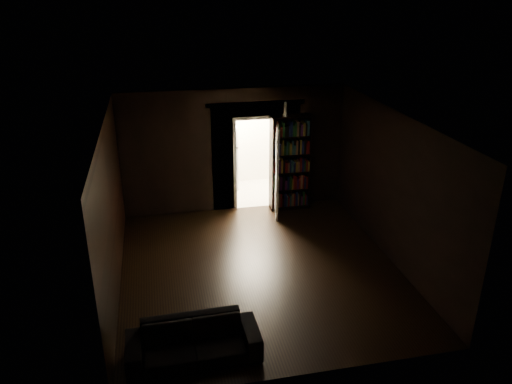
% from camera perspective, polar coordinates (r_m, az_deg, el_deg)
% --- Properties ---
extents(ground, '(5.50, 5.50, 0.00)m').
position_cam_1_polar(ground, '(9.30, 0.44, -8.78)').
color(ground, black).
rests_on(ground, ground).
extents(room_walls, '(5.02, 5.61, 2.84)m').
position_cam_1_polar(room_walls, '(9.52, -0.96, 3.23)').
color(room_walls, black).
rests_on(room_walls, ground).
extents(kitchen_alcove, '(2.20, 1.80, 2.60)m').
position_cam_1_polar(kitchen_alcove, '(12.37, -1.08, 5.57)').
color(kitchen_alcove, beige).
rests_on(kitchen_alcove, ground).
extents(sofa, '(1.86, 0.83, 0.71)m').
position_cam_1_polar(sofa, '(7.23, -7.20, -16.05)').
color(sofa, black).
rests_on(sofa, ground).
extents(bookshelf, '(0.96, 0.61, 2.20)m').
position_cam_1_polar(bookshelf, '(11.35, 3.91, 3.33)').
color(bookshelf, black).
rests_on(bookshelf, ground).
extents(refrigerator, '(0.89, 0.85, 1.65)m').
position_cam_1_polar(refrigerator, '(12.62, -3.96, 4.04)').
color(refrigerator, white).
rests_on(refrigerator, ground).
extents(door, '(0.22, 0.84, 2.05)m').
position_cam_1_polar(door, '(11.07, 2.39, 2.44)').
color(door, white).
rests_on(door, ground).
extents(figurine, '(0.13, 0.13, 0.32)m').
position_cam_1_polar(figurine, '(10.91, 3.37, 9.44)').
color(figurine, silver).
rests_on(figurine, bookshelf).
extents(bottles, '(0.69, 0.28, 0.28)m').
position_cam_1_polar(bottles, '(12.36, -4.29, 8.29)').
color(bottles, black).
rests_on(bottles, refrigerator).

